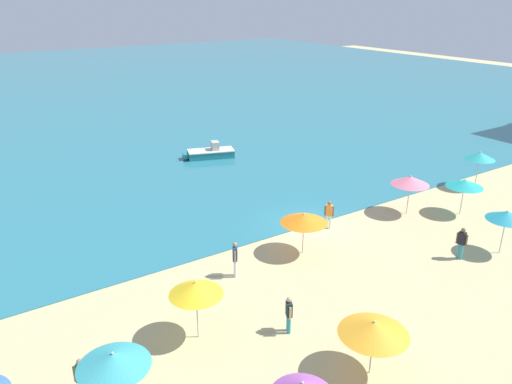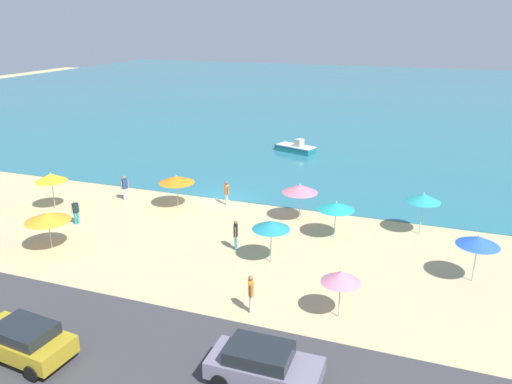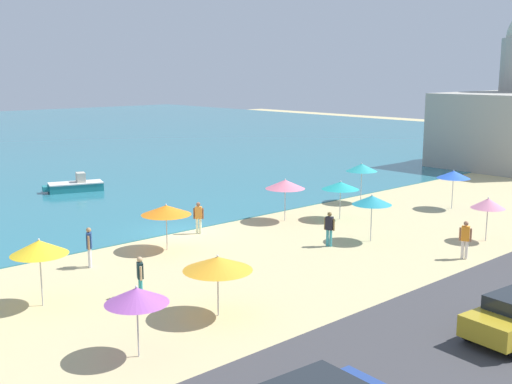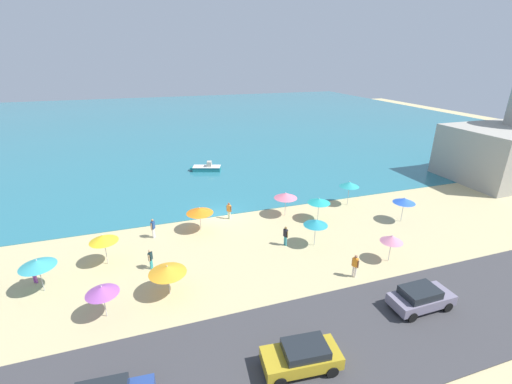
{
  "view_description": "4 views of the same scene",
  "coord_description": "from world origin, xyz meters",
  "px_view_note": "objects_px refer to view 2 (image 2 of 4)",
  "views": [
    {
      "loc": [
        -17.16,
        -20.44,
        12.71
      ],
      "look_at": [
        -2.5,
        1.86,
        2.09
      ],
      "focal_mm": 35.0,
      "sensor_mm": 36.0,
      "label": 1
    },
    {
      "loc": [
        13.76,
        -31.05,
        12.43
      ],
      "look_at": [
        3.02,
        -1.12,
        1.3
      ],
      "focal_mm": 35.0,
      "sensor_mm": 36.0,
      "label": 2
    },
    {
      "loc": [
        -19.51,
        -27.75,
        8.66
      ],
      "look_at": [
        5.57,
        -0.15,
        1.56
      ],
      "focal_mm": 45.0,
      "sensor_mm": 36.0,
      "label": 3
    },
    {
      "loc": [
        -6.31,
        -30.54,
        15.02
      ],
      "look_at": [
        4.27,
        1.39,
        1.55
      ],
      "focal_mm": 24.0,
      "sensor_mm": 36.0,
      "label": 4
    }
  ],
  "objects_px": {
    "beach_umbrella_3": "(423,198)",
    "beach_umbrella_6": "(478,241)",
    "beach_umbrella_0": "(300,189)",
    "beach_umbrella_9": "(176,179)",
    "bather_5": "(251,292)",
    "bather_1": "(236,233)",
    "skiff_nearshore": "(296,148)",
    "beach_umbrella_1": "(336,206)",
    "parked_car_2": "(263,364)",
    "beach_umbrella_4": "(51,177)",
    "beach_umbrella_2": "(47,217)",
    "parked_car_3": "(23,340)",
    "bather_2": "(125,186)",
    "bather_4": "(226,192)",
    "bather_3": "(76,210)",
    "beach_umbrella_11": "(341,277)"
  },
  "relations": [
    {
      "from": "beach_umbrella_2",
      "to": "bather_5",
      "type": "relative_size",
      "value": 1.38
    },
    {
      "from": "bather_4",
      "to": "beach_umbrella_6",
      "type": "bearing_deg",
      "value": -20.14
    },
    {
      "from": "parked_car_3",
      "to": "bather_4",
      "type": "bearing_deg",
      "value": 87.64
    },
    {
      "from": "beach_umbrella_6",
      "to": "beach_umbrella_9",
      "type": "distance_m",
      "value": 19.29
    },
    {
      "from": "beach_umbrella_6",
      "to": "parked_car_2",
      "type": "xyz_separation_m",
      "value": [
        -7.42,
        -10.54,
        -1.35
      ]
    },
    {
      "from": "beach_umbrella_4",
      "to": "beach_umbrella_11",
      "type": "xyz_separation_m",
      "value": [
        20.91,
        -6.49,
        -0.28
      ]
    },
    {
      "from": "beach_umbrella_3",
      "to": "parked_car_2",
      "type": "xyz_separation_m",
      "value": [
        -4.67,
        -15.66,
        -1.51
      ]
    },
    {
      "from": "beach_umbrella_3",
      "to": "skiff_nearshore",
      "type": "relative_size",
      "value": 0.62
    },
    {
      "from": "bather_1",
      "to": "skiff_nearshore",
      "type": "relative_size",
      "value": 0.4
    },
    {
      "from": "beach_umbrella_6",
      "to": "beach_umbrella_2",
      "type": "bearing_deg",
      "value": -169.62
    },
    {
      "from": "parked_car_3",
      "to": "skiff_nearshore",
      "type": "relative_size",
      "value": 0.95
    },
    {
      "from": "beach_umbrella_3",
      "to": "beach_umbrella_6",
      "type": "distance_m",
      "value": 5.81
    },
    {
      "from": "beach_umbrella_4",
      "to": "parked_car_2",
      "type": "bearing_deg",
      "value": -31.27
    },
    {
      "from": "bather_1",
      "to": "skiff_nearshore",
      "type": "height_order",
      "value": "bather_1"
    },
    {
      "from": "bather_2",
      "to": "bather_4",
      "type": "relative_size",
      "value": 1.06
    },
    {
      "from": "beach_umbrella_1",
      "to": "bather_4",
      "type": "bearing_deg",
      "value": 160.53
    },
    {
      "from": "bather_3",
      "to": "parked_car_3",
      "type": "relative_size",
      "value": 0.4
    },
    {
      "from": "bather_2",
      "to": "bather_5",
      "type": "bearing_deg",
      "value": -37.99
    },
    {
      "from": "bather_2",
      "to": "skiff_nearshore",
      "type": "distance_m",
      "value": 18.9
    },
    {
      "from": "bather_5",
      "to": "beach_umbrella_3",
      "type": "bearing_deg",
      "value": 59.67
    },
    {
      "from": "beach_umbrella_4",
      "to": "bather_3",
      "type": "bearing_deg",
      "value": -28.25
    },
    {
      "from": "parked_car_3",
      "to": "beach_umbrella_3",
      "type": "bearing_deg",
      "value": 51.74
    },
    {
      "from": "beach_umbrella_9",
      "to": "parked_car_3",
      "type": "relative_size",
      "value": 0.59
    },
    {
      "from": "beach_umbrella_0",
      "to": "beach_umbrella_4",
      "type": "relative_size",
      "value": 0.96
    },
    {
      "from": "beach_umbrella_11",
      "to": "bather_3",
      "type": "relative_size",
      "value": 1.4
    },
    {
      "from": "parked_car_2",
      "to": "skiff_nearshore",
      "type": "height_order",
      "value": "parked_car_2"
    },
    {
      "from": "beach_umbrella_0",
      "to": "bather_5",
      "type": "distance_m",
      "value": 11.18
    },
    {
      "from": "skiff_nearshore",
      "to": "parked_car_3",
      "type": "bearing_deg",
      "value": -92.47
    },
    {
      "from": "bather_1",
      "to": "beach_umbrella_6",
      "type": "bearing_deg",
      "value": 2.92
    },
    {
      "from": "bather_2",
      "to": "bather_5",
      "type": "xyz_separation_m",
      "value": [
        13.53,
        -10.57,
        -0.01
      ]
    },
    {
      "from": "beach_umbrella_4",
      "to": "beach_umbrella_6",
      "type": "distance_m",
      "value": 26.62
    },
    {
      "from": "beach_umbrella_0",
      "to": "parked_car_3",
      "type": "xyz_separation_m",
      "value": [
        -6.28,
        -17.06,
        -1.33
      ]
    },
    {
      "from": "beach_umbrella_0",
      "to": "bather_3",
      "type": "bearing_deg",
      "value": -157.84
    },
    {
      "from": "bather_1",
      "to": "bather_3",
      "type": "xyz_separation_m",
      "value": [
        -10.94,
        0.02,
        -0.07
      ]
    },
    {
      "from": "beach_umbrella_2",
      "to": "bather_5",
      "type": "height_order",
      "value": "beach_umbrella_2"
    },
    {
      "from": "bather_1",
      "to": "skiff_nearshore",
      "type": "distance_m",
      "value": 22.17
    },
    {
      "from": "beach_umbrella_0",
      "to": "beach_umbrella_3",
      "type": "height_order",
      "value": "beach_umbrella_3"
    },
    {
      "from": "beach_umbrella_1",
      "to": "parked_car_2",
      "type": "height_order",
      "value": "beach_umbrella_1"
    },
    {
      "from": "bather_1",
      "to": "parked_car_2",
      "type": "distance_m",
      "value": 11.12
    },
    {
      "from": "parked_car_3",
      "to": "skiff_nearshore",
      "type": "distance_m",
      "value": 33.71
    },
    {
      "from": "beach_umbrella_6",
      "to": "skiff_nearshore",
      "type": "height_order",
      "value": "beach_umbrella_6"
    },
    {
      "from": "beach_umbrella_0",
      "to": "beach_umbrella_9",
      "type": "xyz_separation_m",
      "value": [
        -8.6,
        -0.46,
        -0.18
      ]
    },
    {
      "from": "beach_umbrella_4",
      "to": "beach_umbrella_3",
      "type": "bearing_deg",
      "value": 9.56
    },
    {
      "from": "bather_2",
      "to": "bather_3",
      "type": "bearing_deg",
      "value": -94.99
    },
    {
      "from": "beach_umbrella_9",
      "to": "bather_4",
      "type": "relative_size",
      "value": 1.42
    },
    {
      "from": "parked_car_3",
      "to": "beach_umbrella_9",
      "type": "bearing_deg",
      "value": 97.95
    },
    {
      "from": "parked_car_3",
      "to": "bather_2",
      "type": "bearing_deg",
      "value": 111.44
    },
    {
      "from": "parked_car_2",
      "to": "beach_umbrella_6",
      "type": "bearing_deg",
      "value": 54.88
    },
    {
      "from": "beach_umbrella_1",
      "to": "bather_5",
      "type": "relative_size",
      "value": 1.28
    },
    {
      "from": "beach_umbrella_11",
      "to": "parked_car_3",
      "type": "distance_m",
      "value": 12.88
    }
  ]
}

